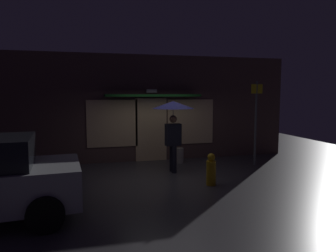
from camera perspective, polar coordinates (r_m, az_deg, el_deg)
ground_plane at (r=9.00m, az=-0.30°, el=-9.21°), size 18.00×18.00×0.00m
building_facade at (r=10.99m, az=-3.29°, el=3.24°), size 10.24×1.00×3.69m
person_with_umbrella at (r=9.20m, az=0.95°, el=2.12°), size 1.23×1.23×2.14m
street_sign_post at (r=10.53m, az=15.80°, el=1.34°), size 0.40×0.07×2.76m
sidewalk_bollard at (r=10.64m, az=2.15°, el=-5.43°), size 0.27×0.27×0.51m
fire_hydrant at (r=8.16m, az=7.92°, el=-8.07°), size 0.25×0.25×0.83m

